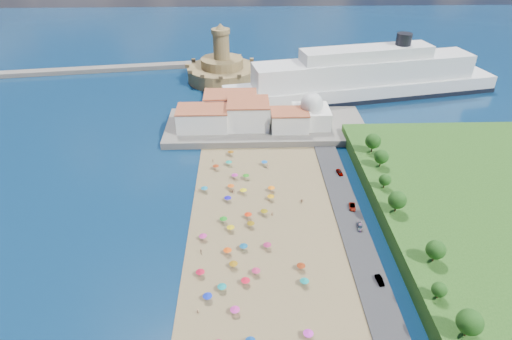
{
  "coord_description": "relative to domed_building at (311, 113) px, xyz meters",
  "views": [
    {
      "loc": [
        -0.03,
        -102.77,
        87.64
      ],
      "look_at": [
        4.0,
        25.0,
        8.0
      ],
      "focal_mm": 30.0,
      "sensor_mm": 36.0,
      "label": 1
    }
  ],
  "objects": [
    {
      "name": "terrace",
      "position": [
        -20.0,
        2.0,
        -7.47
      ],
      "size": [
        90.0,
        36.0,
        3.0
      ],
      "primitive_type": "cube",
      "color": "#59544C",
      "rests_on": "ground"
    },
    {
      "name": "ground",
      "position": [
        -30.0,
        -71.0,
        -8.97
      ],
      "size": [
        700.0,
        700.0,
        0.0
      ],
      "primitive_type": "plane",
      "color": "#071938",
      "rests_on": "ground"
    },
    {
      "name": "parked_cars",
      "position": [
        6.0,
        -70.4,
        -7.63
      ],
      "size": [
        2.73,
        81.98,
        1.41
      ],
      "color": "gray",
      "rests_on": "promenade"
    },
    {
      "name": "waterfront_buildings",
      "position": [
        -33.05,
        2.64,
        -1.1
      ],
      "size": [
        57.0,
        29.0,
        11.0
      ],
      "color": "silver",
      "rests_on": "terrace"
    },
    {
      "name": "jetty",
      "position": [
        -42.0,
        37.0,
        -7.77
      ],
      "size": [
        18.0,
        70.0,
        2.4
      ],
      "primitive_type": "cube",
      "color": "#59544C",
      "rests_on": "ground"
    },
    {
      "name": "breakwater",
      "position": [
        -140.0,
        82.0,
        -7.67
      ],
      "size": [
        199.03,
        34.77,
        2.6
      ],
      "primitive_type": "cube",
      "rotation": [
        0.0,
        0.0,
        0.14
      ],
      "color": "#59544C",
      "rests_on": "ground"
    },
    {
      "name": "cruise_ship",
      "position": [
        33.15,
        39.6,
        0.58
      ],
      "size": [
        149.01,
        50.64,
        32.25
      ],
      "color": "black",
      "rests_on": "ground"
    },
    {
      "name": "domed_building",
      "position": [
        0.0,
        0.0,
        0.0
      ],
      "size": [
        16.0,
        16.0,
        15.0
      ],
      "color": "silver",
      "rests_on": "terrace"
    },
    {
      "name": "hillside_trees",
      "position": [
        18.5,
        -73.7,
        1.17
      ],
      "size": [
        8.86,
        104.81,
        7.67
      ],
      "color": "#382314",
      "rests_on": "hillside"
    },
    {
      "name": "beachgoers",
      "position": [
        -30.68,
        -70.61,
        -7.84
      ],
      "size": [
        39.5,
        101.24,
        1.89
      ],
      "color": "tan",
      "rests_on": "beach"
    },
    {
      "name": "beach_parasols",
      "position": [
        -31.29,
        -84.28,
        -6.83
      ],
      "size": [
        32.47,
        117.64,
        2.2
      ],
      "color": "gray",
      "rests_on": "beach"
    },
    {
      "name": "fortress",
      "position": [
        -42.0,
        67.0,
        -2.29
      ],
      "size": [
        40.0,
        40.0,
        32.4
      ],
      "color": "olive",
      "rests_on": "ground"
    }
  ]
}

